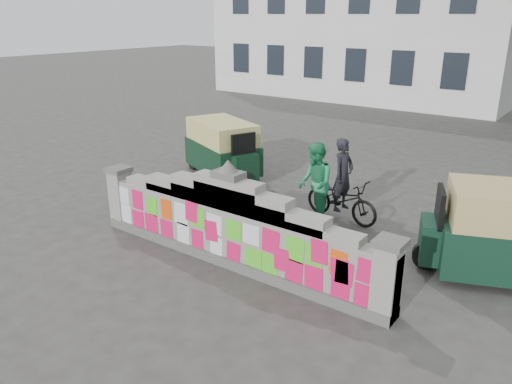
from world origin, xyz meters
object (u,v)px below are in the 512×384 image
cyclist_rider (342,186)px  pedestrian (315,184)px  cyclist_bike (342,200)px  rickshaw_left (223,148)px

cyclist_rider → pedestrian: (-0.42, -0.50, 0.10)m
cyclist_bike → rickshaw_left: rickshaw_left is taller
cyclist_bike → pedestrian: size_ratio=1.00×
cyclist_bike → cyclist_rider: 0.33m
pedestrian → rickshaw_left: size_ratio=0.63×
pedestrian → cyclist_rider: bearing=98.2°
cyclist_rider → rickshaw_left: (-4.27, 1.00, -0.01)m
cyclist_rider → rickshaw_left: size_ratio=0.56×
cyclist_bike → pedestrian: (-0.42, -0.50, 0.43)m
cyclist_rider → rickshaw_left: 4.39m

